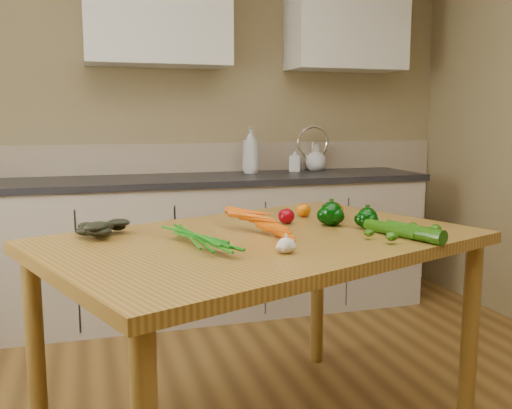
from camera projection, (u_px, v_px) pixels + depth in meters
The scene contains 18 objects.
room at pixel (288, 128), 1.66m from camera, with size 4.04×5.04×2.64m.
counter_run at pixel (213, 243), 3.75m from camera, with size 2.84×0.64×1.14m.
upper_cabinets at pixel (251, 13), 3.73m from camera, with size 2.15×0.35×0.70m.
table at pixel (262, 260), 2.14m from camera, with size 1.83×1.51×0.84m.
soap_bottle_a at pixel (251, 150), 3.86m from camera, with size 0.12×0.12×0.31m, color silver.
soap_bottle_b at pixel (295, 160), 4.00m from camera, with size 0.07×0.08×0.16m, color silver.
soap_bottle_c at pixel (316, 158), 4.03m from camera, with size 0.15×0.15×0.19m, color silver.
carrot_bunch at pixel (244, 228), 2.08m from camera, with size 0.29×0.22×0.08m, color #DF5B05, non-canonical shape.
leafy_greens at pixel (106, 221), 2.11m from camera, with size 0.22×0.20×0.11m, color black, non-canonical shape.
garlic_bulb at pixel (286, 245), 1.85m from camera, with size 0.06×0.06×0.05m, color beige.
pepper_a at pixel (331, 214), 2.32m from camera, with size 0.10×0.10×0.10m, color black.
pepper_b at pixel (331, 211), 2.45m from camera, with size 0.08×0.08×0.08m, color black.
pepper_c at pixel (367, 218), 2.26m from camera, with size 0.08×0.08×0.08m, color black.
tomato_a at pixel (286, 216), 2.36m from camera, with size 0.07×0.07×0.06m, color maroon.
tomato_b at pixel (303, 210), 2.53m from camera, with size 0.07×0.07×0.06m, color #BC5904.
tomato_c at pixel (335, 210), 2.51m from camera, with size 0.07×0.07×0.07m, color #BC5904.
zucchini_a at pixel (392, 229), 2.13m from camera, with size 0.05×0.05×0.24m, color #154407.
zucchini_b at pixel (414, 232), 2.05m from camera, with size 0.06×0.06×0.25m, color #154407.
Camera 1 is at (-0.57, -1.41, 1.28)m, focal length 40.00 mm.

